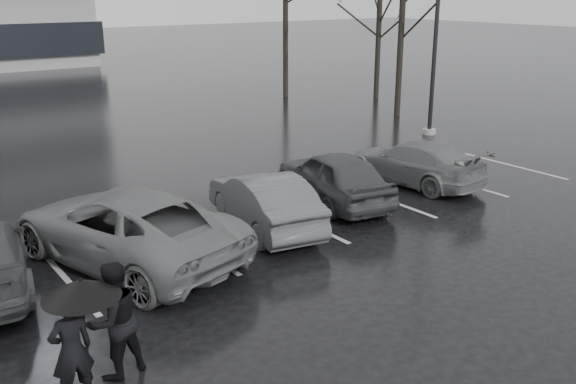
{
  "coord_description": "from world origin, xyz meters",
  "views": [
    {
      "loc": [
        -8.07,
        -9.77,
        5.34
      ],
      "look_at": [
        -0.34,
        1.0,
        1.1
      ],
      "focal_mm": 40.0,
      "sensor_mm": 36.0,
      "label": 1
    }
  ],
  "objects_px": {
    "car_east": "(414,162)",
    "tree_ne": "(379,27)",
    "car_main": "(333,177)",
    "car_west_a": "(264,201)",
    "pedestrian_left": "(71,351)",
    "tree_east": "(402,21)",
    "tree_north": "(286,11)",
    "lamp_post": "(437,22)",
    "pedestrian_right": "(114,320)",
    "car_west_b": "(126,227)"
  },
  "relations": [
    {
      "from": "car_main",
      "to": "car_east",
      "type": "distance_m",
      "value": 2.95
    },
    {
      "from": "car_west_a",
      "to": "tree_east",
      "type": "distance_m",
      "value": 15.15
    },
    {
      "from": "pedestrian_right",
      "to": "tree_north",
      "type": "height_order",
      "value": "tree_north"
    },
    {
      "from": "car_main",
      "to": "tree_east",
      "type": "relative_size",
      "value": 0.51
    },
    {
      "from": "car_west_a",
      "to": "pedestrian_left",
      "type": "bearing_deg",
      "value": 45.14
    },
    {
      "from": "car_east",
      "to": "tree_north",
      "type": "relative_size",
      "value": 0.5
    },
    {
      "from": "car_main",
      "to": "car_west_b",
      "type": "bearing_deg",
      "value": 14.32
    },
    {
      "from": "tree_ne",
      "to": "tree_north",
      "type": "distance_m",
      "value": 4.67
    },
    {
      "from": "lamp_post",
      "to": "tree_east",
      "type": "xyz_separation_m",
      "value": [
        1.69,
        3.42,
        -0.14
      ]
    },
    {
      "from": "lamp_post",
      "to": "tree_east",
      "type": "bearing_deg",
      "value": 63.68
    },
    {
      "from": "tree_north",
      "to": "car_main",
      "type": "bearing_deg",
      "value": -121.33
    },
    {
      "from": "lamp_post",
      "to": "tree_ne",
      "type": "distance_m",
      "value": 8.55
    },
    {
      "from": "car_west_b",
      "to": "pedestrian_right",
      "type": "bearing_deg",
      "value": 50.03
    },
    {
      "from": "lamp_post",
      "to": "pedestrian_left",
      "type": "bearing_deg",
      "value": -152.05
    },
    {
      "from": "car_west_b",
      "to": "lamp_post",
      "type": "distance_m",
      "value": 15.12
    },
    {
      "from": "car_west_a",
      "to": "tree_ne",
      "type": "xyz_separation_m",
      "value": [
        14.86,
        12.09,
        2.85
      ]
    },
    {
      "from": "car_main",
      "to": "tree_ne",
      "type": "distance_m",
      "value": 17.19
    },
    {
      "from": "pedestrian_left",
      "to": "lamp_post",
      "type": "bearing_deg",
      "value": -154.03
    },
    {
      "from": "car_west_a",
      "to": "tree_east",
      "type": "relative_size",
      "value": 0.49
    },
    {
      "from": "car_main",
      "to": "tree_east",
      "type": "bearing_deg",
      "value": -132.81
    },
    {
      "from": "pedestrian_left",
      "to": "pedestrian_right",
      "type": "height_order",
      "value": "pedestrian_right"
    },
    {
      "from": "pedestrian_left",
      "to": "lamp_post",
      "type": "xyz_separation_m",
      "value": [
        16.39,
        8.7,
        3.34
      ]
    },
    {
      "from": "car_east",
      "to": "pedestrian_left",
      "type": "bearing_deg",
      "value": 16.99
    },
    {
      "from": "car_east",
      "to": "tree_ne",
      "type": "height_order",
      "value": "tree_ne"
    },
    {
      "from": "car_east",
      "to": "tree_east",
      "type": "distance_m",
      "value": 10.82
    },
    {
      "from": "tree_north",
      "to": "car_west_a",
      "type": "bearing_deg",
      "value": -126.97
    },
    {
      "from": "tree_north",
      "to": "tree_ne",
      "type": "bearing_deg",
      "value": -40.6
    },
    {
      "from": "pedestrian_right",
      "to": "tree_ne",
      "type": "distance_m",
      "value": 25.54
    },
    {
      "from": "pedestrian_right",
      "to": "lamp_post",
      "type": "bearing_deg",
      "value": -162.85
    },
    {
      "from": "car_main",
      "to": "tree_east",
      "type": "height_order",
      "value": "tree_east"
    },
    {
      "from": "pedestrian_left",
      "to": "tree_north",
      "type": "distance_m",
      "value": 25.87
    },
    {
      "from": "pedestrian_right",
      "to": "tree_east",
      "type": "xyz_separation_m",
      "value": [
        17.38,
        11.81,
        3.13
      ]
    },
    {
      "from": "car_main",
      "to": "car_west_a",
      "type": "xyz_separation_m",
      "value": [
        -2.48,
        -0.51,
        -0.04
      ]
    },
    {
      "from": "car_west_a",
      "to": "pedestrian_right",
      "type": "distance_m",
      "value": 6.25
    },
    {
      "from": "car_east",
      "to": "tree_north",
      "type": "height_order",
      "value": "tree_north"
    },
    {
      "from": "tree_north",
      "to": "car_west_b",
      "type": "bearing_deg",
      "value": -134.27
    },
    {
      "from": "pedestrian_left",
      "to": "lamp_post",
      "type": "relative_size",
      "value": 0.18
    },
    {
      "from": "pedestrian_left",
      "to": "tree_east",
      "type": "distance_m",
      "value": 22.0
    },
    {
      "from": "pedestrian_right",
      "to": "car_east",
      "type": "bearing_deg",
      "value": -169.01
    },
    {
      "from": "car_west_a",
      "to": "car_west_b",
      "type": "xyz_separation_m",
      "value": [
        -3.32,
        0.03,
        0.1
      ]
    },
    {
      "from": "car_west_b",
      "to": "lamp_post",
      "type": "relative_size",
      "value": 0.6
    },
    {
      "from": "lamp_post",
      "to": "tree_east",
      "type": "distance_m",
      "value": 3.82
    },
    {
      "from": "car_west_a",
      "to": "pedestrian_left",
      "type": "xyz_separation_m",
      "value": [
        -5.72,
        -4.02,
        0.14
      ]
    },
    {
      "from": "car_main",
      "to": "car_west_b",
      "type": "distance_m",
      "value": 5.82
    },
    {
      "from": "lamp_post",
      "to": "pedestrian_right",
      "type": "bearing_deg",
      "value": -151.87
    },
    {
      "from": "pedestrian_left",
      "to": "tree_ne",
      "type": "relative_size",
      "value": 0.23
    },
    {
      "from": "lamp_post",
      "to": "car_main",
      "type": "bearing_deg",
      "value": -153.04
    },
    {
      "from": "car_main",
      "to": "tree_ne",
      "type": "xyz_separation_m",
      "value": [
        12.38,
        11.59,
        2.81
      ]
    },
    {
      "from": "car_east",
      "to": "tree_north",
      "type": "distance_m",
      "value": 16.16
    },
    {
      "from": "tree_north",
      "to": "car_east",
      "type": "bearing_deg",
      "value": -112.1
    }
  ]
}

